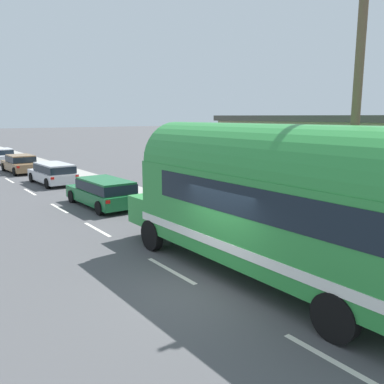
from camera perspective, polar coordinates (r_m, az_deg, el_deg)
name	(u,v)px	position (r m, az deg, el deg)	size (l,w,h in m)	color
ground_plane	(205,290)	(10.56, 1.81, -13.51)	(300.00, 300.00, 0.00)	#4C4C4F
lane_markings	(97,198)	(22.30, -13.22, -0.83)	(3.55, 80.00, 0.01)	silver
sidewalk_slab	(156,200)	(20.91, -5.08, -1.14)	(2.21, 90.00, 0.15)	#9E9B93
utility_pole	(356,112)	(12.01, 21.98, 10.37)	(1.80, 0.24, 8.50)	brown
painted_bus	(282,198)	(10.38, 12.43, -0.82)	(2.69, 11.39, 4.12)	#2D8C3D
car_lead	(103,191)	(19.92, -12.30, 0.16)	(2.01, 4.76, 1.37)	#196633
car_second	(53,172)	(27.43, -18.87, 2.65)	(2.01, 4.59, 1.37)	silver
car_third	(21,163)	(34.19, -22.89, 3.77)	(2.05, 4.82, 1.37)	olive
car_fourth	(1,155)	(41.73, -25.18, 4.69)	(2.07, 4.83, 1.37)	white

